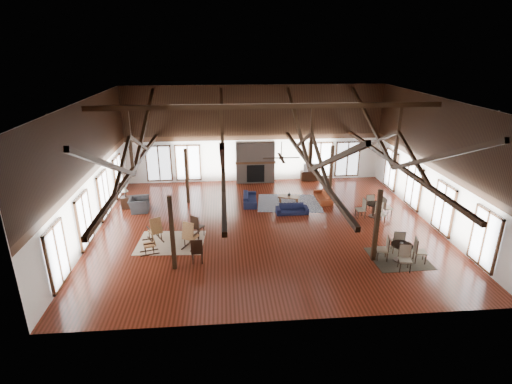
{
  "coord_description": "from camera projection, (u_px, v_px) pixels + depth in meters",
  "views": [
    {
      "loc": [
        -1.96,
        -17.38,
        8.31
      ],
      "look_at": [
        -0.42,
        1.0,
        1.42
      ],
      "focal_mm": 28.0,
      "sensor_mm": 36.0,
      "label": 1
    }
  ],
  "objects": [
    {
      "name": "wall_left",
      "position": [
        87.0,
        171.0,
        17.61
      ],
      "size": [
        0.02,
        14.0,
        6.0
      ],
      "primitive_type": "cube",
      "color": "white",
      "rests_on": "floor"
    },
    {
      "name": "roof_truss",
      "position": [
        267.0,
        145.0,
        17.87
      ],
      "size": [
        15.6,
        14.07,
        3.14
      ],
      "color": "black",
      "rests_on": "wall_back"
    },
    {
      "name": "side_chair_b",
      "position": [
        197.0,
        249.0,
        15.85
      ],
      "size": [
        0.47,
        0.47,
        1.09
      ],
      "rotation": [
        0.0,
        0.0,
        0.03
      ],
      "color": "black",
      "rests_on": "floor"
    },
    {
      "name": "wall_front",
      "position": [
        293.0,
        236.0,
        11.7
      ],
      "size": [
        16.0,
        0.02,
        6.0
      ],
      "primitive_type": "cube",
      "color": "white",
      "rests_on": "floor"
    },
    {
      "name": "ceiling",
      "position": [
        268.0,
        100.0,
        17.18
      ],
      "size": [
        16.0,
        14.0,
        0.02
      ],
      "primitive_type": "cube",
      "color": "black",
      "rests_on": "wall_back"
    },
    {
      "name": "rug_navy",
      "position": [
        289.0,
        203.0,
        22.1
      ],
      "size": [
        3.75,
        2.98,
        0.01
      ],
      "primitive_type": "cube",
      "rotation": [
        0.0,
        0.0,
        -0.12
      ],
      "color": "#182244",
      "rests_on": "floor"
    },
    {
      "name": "armchair",
      "position": [
        139.0,
        204.0,
        20.97
      ],
      "size": [
        1.16,
        1.03,
        0.72
      ],
      "primitive_type": "imported",
      "rotation": [
        0.0,
        0.0,
        1.63
      ],
      "color": "#29282B",
      "rests_on": "floor"
    },
    {
      "name": "side_table_lamp",
      "position": [
        126.0,
        200.0,
        21.31
      ],
      "size": [
        0.47,
        0.47,
        1.21
      ],
      "color": "black",
      "rests_on": "floor"
    },
    {
      "name": "fireplace",
      "position": [
        255.0,
        162.0,
        25.06
      ],
      "size": [
        2.5,
        0.69,
        2.6
      ],
      "color": "#746458",
      "rests_on": "floor"
    },
    {
      "name": "television",
      "position": [
        311.0,
        167.0,
        25.56
      ],
      "size": [
        0.96,
        0.18,
        0.55
      ],
      "primitive_type": "imported",
      "rotation": [
        0.0,
        0.0,
        -0.06
      ],
      "color": "#B2B2B2",
      "rests_on": "tv_console"
    },
    {
      "name": "sofa_orange",
      "position": [
        323.0,
        196.0,
        22.36
      ],
      "size": [
        1.78,
        0.72,
        0.52
      ],
      "primitive_type": "imported",
      "rotation": [
        0.0,
        0.0,
        -1.56
      ],
      "color": "maroon",
      "rests_on": "floor"
    },
    {
      "name": "rocking_chair_b",
      "position": [
        190.0,
        235.0,
        17.11
      ],
      "size": [
        0.87,
        1.07,
        1.22
      ],
      "rotation": [
        0.0,
        0.0,
        -0.47
      ],
      "color": "olive",
      "rests_on": "floor"
    },
    {
      "name": "cafe_table_near",
      "position": [
        401.0,
        249.0,
        16.07
      ],
      "size": [
        2.0,
        2.0,
        1.02
      ],
      "rotation": [
        0.0,
        0.0,
        -0.22
      ],
      "color": "black",
      "rests_on": "floor"
    },
    {
      "name": "rug_dark",
      "position": [
        399.0,
        258.0,
        16.42
      ],
      "size": [
        2.31,
        2.11,
        0.01
      ],
      "primitive_type": "cube",
      "rotation": [
        0.0,
        0.0,
        0.03
      ],
      "color": "black",
      "rests_on": "floor"
    },
    {
      "name": "coffee_table",
      "position": [
        289.0,
        197.0,
        21.92
      ],
      "size": [
        1.25,
        0.91,
        0.43
      ],
      "rotation": [
        0.0,
        0.0,
        -0.35
      ],
      "color": "brown",
      "rests_on": "floor"
    },
    {
      "name": "rocking_chair_c",
      "position": [
        151.0,
        243.0,
        16.7
      ],
      "size": [
        0.86,
        0.6,
        1.0
      ],
      "rotation": [
        0.0,
        0.0,
        1.83
      ],
      "color": "olive",
      "rests_on": "floor"
    },
    {
      "name": "sofa_navy_left",
      "position": [
        250.0,
        199.0,
        22.0
      ],
      "size": [
        1.88,
        0.82,
        0.54
      ],
      "primitive_type": "imported",
      "rotation": [
        0.0,
        0.0,
        1.52
      ],
      "color": "#141937",
      "rests_on": "floor"
    },
    {
      "name": "ceiling_fan",
      "position": [
        281.0,
        157.0,
        17.08
      ],
      "size": [
        1.6,
        1.6,
        0.75
      ],
      "color": "black",
      "rests_on": "roof_truss"
    },
    {
      "name": "rug_tan",
      "position": [
        171.0,
        242.0,
        17.72
      ],
      "size": [
        3.03,
        2.45,
        0.01
      ],
      "primitive_type": "cube",
      "rotation": [
        0.0,
        0.0,
        -0.06
      ],
      "color": "tan",
      "rests_on": "floor"
    },
    {
      "name": "cup_near",
      "position": [
        401.0,
        244.0,
        15.94
      ],
      "size": [
        0.17,
        0.17,
        0.1
      ],
      "primitive_type": "imported",
      "rotation": [
        0.0,
        0.0,
        0.35
      ],
      "color": "#B2B2B2",
      "rests_on": "cafe_table_near"
    },
    {
      "name": "rocking_chair_a",
      "position": [
        156.0,
        230.0,
        17.67
      ],
      "size": [
        0.85,
        1.01,
        1.16
      ],
      "rotation": [
        0.0,
        0.0,
        0.5
      ],
      "color": "olive",
      "rests_on": "floor"
    },
    {
      "name": "wall_right",
      "position": [
        435.0,
        163.0,
        18.86
      ],
      "size": [
        0.02,
        14.0,
        6.0
      ],
      "primitive_type": "cube",
      "color": "white",
      "rests_on": "floor"
    },
    {
      "name": "vase",
      "position": [
        289.0,
        194.0,
        21.95
      ],
      "size": [
        0.22,
        0.22,
        0.19
      ],
      "primitive_type": "imported",
      "rotation": [
        0.0,
        0.0,
        -0.23
      ],
      "color": "#B2B2B2",
      "rests_on": "coffee_table"
    },
    {
      "name": "floor",
      "position": [
        266.0,
        226.0,
        19.28
      ],
      "size": [
        16.0,
        16.0,
        0.0
      ],
      "primitive_type": "plane",
      "color": "maroon",
      "rests_on": "ground"
    },
    {
      "name": "post_grid",
      "position": [
        267.0,
        197.0,
        18.75
      ],
      "size": [
        8.16,
        7.16,
        3.05
      ],
      "color": "black",
      "rests_on": "floor"
    },
    {
      "name": "side_chair_a",
      "position": [
        196.0,
        225.0,
        17.99
      ],
      "size": [
        0.64,
        0.64,
        1.08
      ],
      "rotation": [
        0.0,
        0.0,
        -0.64
      ],
      "color": "black",
      "rests_on": "floor"
    },
    {
      "name": "sofa_navy_front",
      "position": [
        292.0,
        209.0,
        20.68
      ],
      "size": [
        1.67,
        0.67,
        0.49
      ],
      "primitive_type": "imported",
      "rotation": [
        0.0,
        0.0,
        0.01
      ],
      "color": "#121633",
      "rests_on": "floor"
    },
    {
      "name": "tv_console",
      "position": [
        310.0,
        176.0,
        25.76
      ],
      "size": [
        1.16,
        0.44,
        0.58
      ],
      "primitive_type": "cube",
      "color": "black",
      "rests_on": "floor"
    },
    {
      "name": "cup_far",
      "position": [
        376.0,
        203.0,
        20.11
      ],
      "size": [
        0.13,
        0.13,
        0.09
      ],
      "primitive_type": "imported",
      "rotation": [
        0.0,
        0.0,
        0.11
      ],
      "color": "#B2B2B2",
      "rests_on": "cafe_table_far"
    },
    {
      "name": "cafe_table_far",
      "position": [
        374.0,
        208.0,
        20.22
      ],
      "size": [
        1.91,
        1.91,
        0.99
      ],
      "rotation": [
        0.0,
        0.0,
        0.07
      ],
      "color": "black",
      "rests_on": "floor"
    },
    {
      "name": "wall_back",
      "position": [
        255.0,
        134.0,
        24.77
      ],
      "size": [
        16.0,
        0.02,
        6.0
      ],
      "primitive_type": "cube",
      "color": "white",
      "rests_on": "floor"
    }
  ]
}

